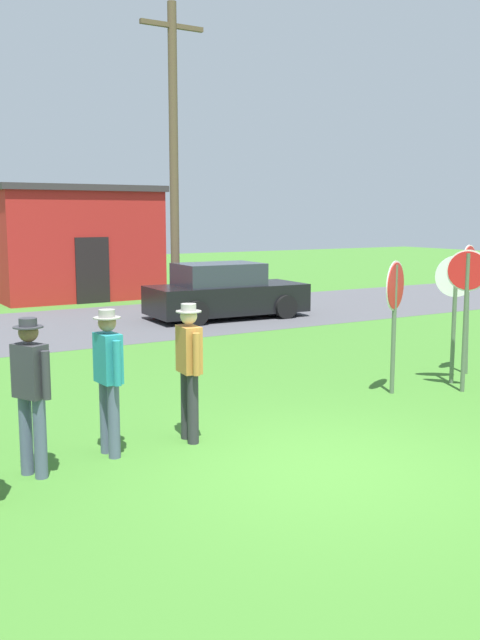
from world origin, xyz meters
The scene contains 12 objects.
ground_plane centered at (0.00, 0.00, 0.00)m, with size 80.00×80.00×0.00m, color #3D7528.
street_asphalt centered at (0.00, 11.38, 0.00)m, with size 60.00×6.40×0.01m, color #4C4C51.
building_background centered at (2.86, 17.71, 1.88)m, with size 5.40×4.37×3.75m.
utility_pole centered at (3.79, 11.50, 4.33)m, with size 1.80×0.24×8.30m.
parked_car_on_street centered at (4.85, 10.62, 0.69)m, with size 4.39×2.19×1.51m.
stop_sign_nearest centered at (4.05, 1.57, 1.52)m, with size 0.40×0.53×2.27m.
stop_sign_center_cluster centered at (5.11, 2.47, 1.53)m, with size 0.60×0.25×2.30m.
stop_sign_far_back centered at (4.34, 2.07, 1.45)m, with size 0.58×0.39×2.15m.
stop_sign_leaning_right centered at (3.01, 2.07, 1.44)m, with size 0.70×0.37×2.11m.
person_on_left centered at (-0.83, 1.61, 0.98)m, with size 0.31×0.57×1.74m.
person_with_sunhat centered at (-2.83, 1.40, 0.98)m, with size 0.36×0.52×1.74m.
person_in_dark_shirt centered at (-1.88, 1.62, 0.98)m, with size 0.32×0.57×1.74m.
Camera 1 is at (-4.72, -6.06, 2.82)m, focal length 39.74 mm.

